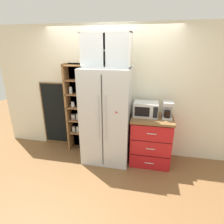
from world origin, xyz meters
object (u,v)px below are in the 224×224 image
Objects in this scene: mug_cream at (153,115)px; microwave at (146,109)px; bottle_amber at (153,112)px; coffee_maker at (167,110)px; chalkboard_menu at (56,115)px; refrigerator at (107,116)px.

microwave is at bearing 157.26° from mug_cream.
microwave is 0.14m from bottle_amber.
bottle_amber is (-0.25, -0.02, -0.04)m from coffee_maker.
coffee_maker is 2.38m from chalkboard_menu.
microwave reaches higher than bottle_amber.
microwave is 0.17m from mug_cream.
microwave is 1.73× the size of bottle_amber.
refrigerator reaches higher than chalkboard_menu.
refrigerator reaches higher than mug_cream.
bottle_amber is at bearing -176.01° from coffee_maker.
microwave is at bearing 173.67° from coffee_maker.
refrigerator is 1.30m from chalkboard_menu.
coffee_maker is at bearing -6.50° from chalkboard_menu.
refrigerator is 0.85m from bottle_amber.
microwave is at bearing 155.08° from bottle_amber.
coffee_maker is at bearing -6.33° from microwave.
chalkboard_menu is at bearing 172.39° from mug_cream.
refrigerator is 0.85m from mug_cream.
chalkboard_menu reaches higher than coffee_maker.
chalkboard_menu is at bearing 173.46° from microwave.
chalkboard_menu reaches higher than mug_cream.
coffee_maker is at bearing 2.90° from mug_cream.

